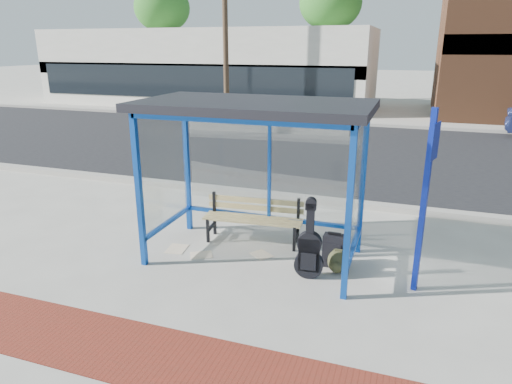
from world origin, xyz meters
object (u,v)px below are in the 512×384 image
at_px(bench, 254,216).
at_px(suitcase, 334,251).
at_px(guitar_bag, 309,251).
at_px(backpack, 337,262).

xyz_separation_m(bench, suitcase, (1.43, -0.48, -0.19)).
relative_size(bench, guitar_bag, 1.48).
bearing_deg(backpack, suitcase, 115.52).
height_order(guitar_bag, backpack, guitar_bag).
bearing_deg(bench, suitcase, -23.62).
bearing_deg(bench, backpack, -28.71).
distance_m(bench, backpack, 1.69).
relative_size(guitar_bag, suitcase, 2.08).
xyz_separation_m(bench, guitar_bag, (1.16, -0.95, -0.03)).
height_order(guitar_bag, suitcase, guitar_bag).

